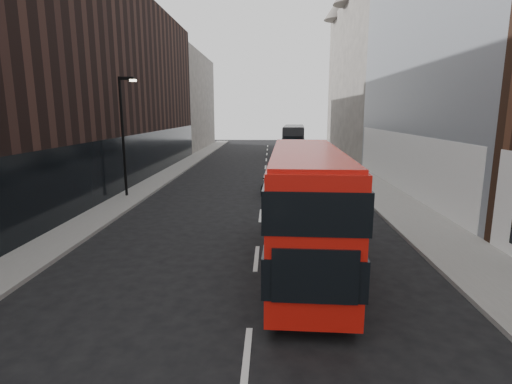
# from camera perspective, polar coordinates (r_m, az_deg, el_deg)

# --- Properties ---
(sidewalk_right) EXTENTS (3.00, 80.00, 0.15)m
(sidewalk_right) POSITION_cam_1_polar(r_m,az_deg,el_deg) (31.74, 14.87, 1.79)
(sidewalk_right) COLOR slate
(sidewalk_right) RESTS_ON ground
(sidewalk_left) EXTENTS (2.00, 80.00, 0.15)m
(sidewalk_left) POSITION_cam_1_polar(r_m,az_deg,el_deg) (32.10, -13.23, 1.97)
(sidewalk_left) COLOR slate
(sidewalk_left) RESTS_ON ground
(building_modern_block) EXTENTS (5.03, 22.00, 20.00)m
(building_modern_block) POSITION_cam_1_polar(r_m,az_deg,el_deg) (29.11, 25.88, 19.68)
(building_modern_block) COLOR #95989E
(building_modern_block) RESTS_ON ground
(building_victorian) EXTENTS (6.50, 24.00, 21.00)m
(building_victorian) POSITION_cam_1_polar(r_m,az_deg,el_deg) (50.92, 15.07, 16.07)
(building_victorian) COLOR #5E5853
(building_victorian) RESTS_ON ground
(building_left_mid) EXTENTS (5.00, 24.00, 14.00)m
(building_left_mid) POSITION_cam_1_polar(r_m,az_deg,el_deg) (37.55, -16.98, 13.71)
(building_left_mid) COLOR black
(building_left_mid) RESTS_ON ground
(building_left_far) EXTENTS (5.00, 20.00, 13.00)m
(building_left_far) POSITION_cam_1_polar(r_m,az_deg,el_deg) (58.79, -9.87, 12.52)
(building_left_far) COLOR #5E5853
(building_left_far) RESTS_ON ground
(street_lamp) EXTENTS (1.06, 0.22, 7.00)m
(street_lamp) POSITION_cam_1_polar(r_m,az_deg,el_deg) (25.12, -18.36, 8.59)
(street_lamp) COLOR black
(street_lamp) RESTS_ON sidewalk_left
(red_bus) EXTENTS (2.70, 9.90, 3.97)m
(red_bus) POSITION_cam_1_polar(r_m,az_deg,el_deg) (13.34, 7.06, -1.49)
(red_bus) COLOR #B7120B
(red_bus) RESTS_ON ground
(grey_bus) EXTENTS (3.27, 10.92, 3.48)m
(grey_bus) POSITION_cam_1_polar(r_m,az_deg,el_deg) (50.00, 5.40, 7.55)
(grey_bus) COLOR black
(grey_bus) RESTS_ON ground
(car_a) EXTENTS (2.27, 4.62, 1.52)m
(car_a) POSITION_cam_1_polar(r_m,az_deg,el_deg) (25.92, 3.08, 1.60)
(car_a) COLOR black
(car_a) RESTS_ON ground
(car_b) EXTENTS (1.80, 4.12, 1.32)m
(car_b) POSITION_cam_1_polar(r_m,az_deg,el_deg) (27.66, 7.99, 1.91)
(car_b) COLOR gray
(car_b) RESTS_ON ground
(car_c) EXTENTS (2.71, 5.24, 1.45)m
(car_c) POSITION_cam_1_polar(r_m,az_deg,el_deg) (36.47, 5.26, 4.35)
(car_c) COLOR black
(car_c) RESTS_ON ground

